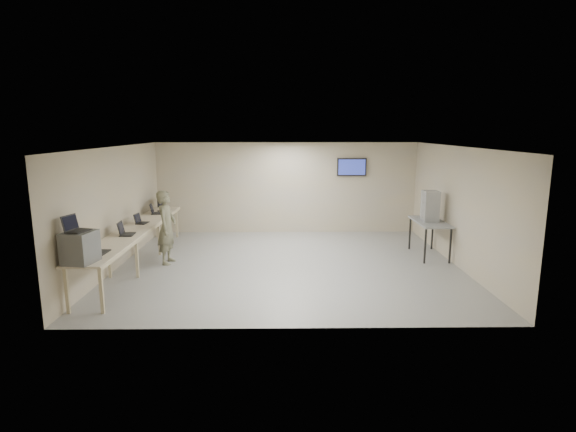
{
  "coord_description": "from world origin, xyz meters",
  "views": [
    {
      "loc": [
        -0.14,
        -10.33,
        3.19
      ],
      "look_at": [
        0.0,
        0.2,
        1.15
      ],
      "focal_mm": 28.0,
      "sensor_mm": 36.0,
      "label": 1
    }
  ],
  "objects_px": {
    "workbench": "(136,231)",
    "side_table": "(430,224)",
    "equipment_box": "(80,247)",
    "soldier": "(167,227)"
  },
  "relations": [
    {
      "from": "equipment_box",
      "to": "soldier",
      "type": "bearing_deg",
      "value": 85.52
    },
    {
      "from": "workbench",
      "to": "equipment_box",
      "type": "xyz_separation_m",
      "value": [
        -0.06,
        -2.75,
        0.35
      ]
    },
    {
      "from": "workbench",
      "to": "side_table",
      "type": "xyz_separation_m",
      "value": [
        7.19,
        0.72,
        0.01
      ]
    },
    {
      "from": "equipment_box",
      "to": "side_table",
      "type": "bearing_deg",
      "value": 35.47
    },
    {
      "from": "equipment_box",
      "to": "workbench",
      "type": "bearing_deg",
      "value": 98.58
    },
    {
      "from": "side_table",
      "to": "equipment_box",
      "type": "bearing_deg",
      "value": -154.41
    },
    {
      "from": "workbench",
      "to": "side_table",
      "type": "bearing_deg",
      "value": 5.73
    },
    {
      "from": "workbench",
      "to": "equipment_box",
      "type": "bearing_deg",
      "value": -91.31
    },
    {
      "from": "equipment_box",
      "to": "soldier",
      "type": "xyz_separation_m",
      "value": [
        0.75,
        2.93,
        -0.29
      ]
    },
    {
      "from": "workbench",
      "to": "side_table",
      "type": "height_order",
      "value": "side_table"
    }
  ]
}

